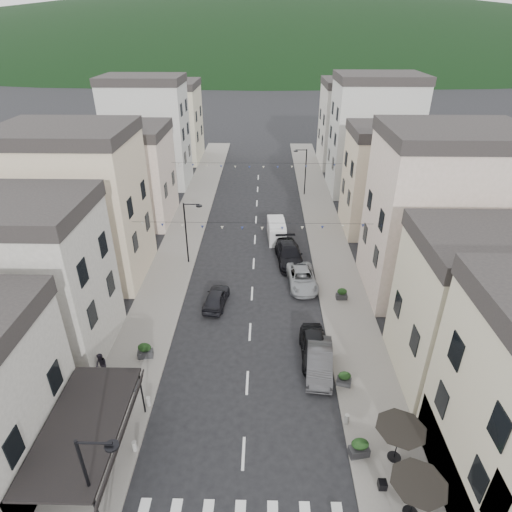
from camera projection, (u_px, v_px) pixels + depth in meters
The scene contains 26 objects.
sidewalk_left at pixel (185, 234), 45.32m from camera, with size 4.00×76.00×0.12m, color slate.
sidewalk_right at pixel (326, 235), 45.03m from camera, with size 4.00×76.00×0.12m, color slate.
hill_backdrop at pixel (265, 55), 279.64m from camera, with size 640.00×360.00×70.00m, color black.
boutique_awning at pixel (89, 426), 20.22m from camera, with size 3.77×7.50×3.28m.
buildings_row_left at pixel (126, 162), 47.55m from camera, with size 10.20×54.16×14.00m.
buildings_row_right at pixel (391, 165), 45.88m from camera, with size 10.20×54.16×14.50m.
cafe_terrace at pixel (418, 487), 18.37m from camera, with size 2.50×8.10×2.53m.
streetlamp_left_near at pixel (94, 479), 17.28m from camera, with size 1.70×0.56×6.00m.
streetlamp_left_far at pixel (189, 227), 38.28m from camera, with size 1.70×0.56×6.00m.
streetlamp_right_far at pixel (304, 167), 53.80m from camera, with size 1.70×0.56×6.00m.
bollards at pixel (243, 457), 21.82m from camera, with size 11.66×10.26×0.60m.
bunting_near at pixel (252, 227), 33.72m from camera, with size 19.00×0.28×0.62m.
bunting_far at pixel (256, 166), 47.71m from camera, with size 19.00×0.28×0.62m.
parked_car_a at pixel (314, 347), 28.58m from camera, with size 1.83×4.55×1.55m, color black.
parked_car_b at pixel (319, 361), 27.43m from camera, with size 1.61×4.61×1.52m, color #353437.
parked_car_c at pixel (302, 278), 36.38m from camera, with size 2.32×5.03×1.40m, color gray.
parked_car_d at pixel (289, 254), 39.87m from camera, with size 2.28×5.62×1.63m, color black.
parked_car_e at pixel (216, 298), 33.84m from camera, with size 1.60×3.98×1.36m, color black.
delivery_van at pixel (276, 230), 44.01m from camera, with size 1.94×4.36×2.04m.
pedestrian_a at pixel (96, 404), 24.00m from camera, with size 0.67×0.44×1.85m, color black.
pedestrian_b at pixel (101, 365), 26.89m from camera, with size 0.80×0.62×1.65m, color black.
planter_la at pixel (129, 382), 25.98m from camera, with size 1.02×0.57×1.14m.
planter_lb at pixel (145, 350), 28.48m from camera, with size 1.08×0.71×1.12m.
planter_ra at pixel (360, 447), 22.00m from camera, with size 1.12×0.77×1.15m.
planter_rb at pixel (344, 378), 26.33m from camera, with size 0.99×0.71×1.00m.
planter_rc at pixel (342, 294), 34.47m from camera, with size 0.89×0.50×0.99m.
Camera 1 is at (0.98, -8.60, 19.96)m, focal length 30.00 mm.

